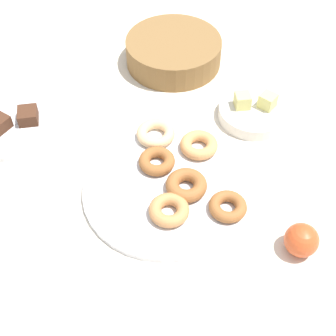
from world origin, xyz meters
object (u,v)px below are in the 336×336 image
(donut_2, at_px, (186,185))
(brownie_far, at_px, (28,116))
(donut_1, at_px, (228,207))
(melon_chunk_left, at_px, (243,101))
(donut_0, at_px, (199,145))
(cake_plate, at_px, (15,128))
(basket, at_px, (174,52))
(melon_chunk_right, at_px, (268,101))
(donut_3, at_px, (156,133))
(donut_4, at_px, (157,161))
(fruit_bowl, at_px, (253,113))
(apple, at_px, (301,240))
(donut_plate, at_px, (165,189))
(donut_5, at_px, (169,210))

(donut_2, relative_size, brownie_far, 1.75)
(donut_1, xyz_separation_m, melon_chunk_left, (-0.01, 0.30, 0.02))
(donut_0, distance_m, cake_plate, 0.45)
(basket, xyz_separation_m, melon_chunk_left, (0.21, -0.17, 0.01))
(donut_1, relative_size, brownie_far, 1.56)
(melon_chunk_left, distance_m, melon_chunk_right, 0.06)
(donut_3, height_order, donut_4, same)
(fruit_bowl, bearing_deg, donut_1, -93.31)
(melon_chunk_left, relative_size, apple, 0.54)
(donut_2, height_order, apple, apple)
(donut_4, relative_size, fruit_bowl, 0.48)
(melon_chunk_right, bearing_deg, donut_2, -116.48)
(donut_2, height_order, basket, basket)
(fruit_bowl, bearing_deg, donut_3, -147.84)
(donut_3, distance_m, brownie_far, 0.31)
(donut_plate, distance_m, donut_4, 0.07)
(melon_chunk_left, bearing_deg, donut_4, -126.30)
(cake_plate, xyz_separation_m, basket, (0.31, 0.35, 0.03))
(donut_3, xyz_separation_m, cake_plate, (-0.34, -0.04, -0.02))
(donut_0, xyz_separation_m, cake_plate, (-0.45, -0.03, -0.02))
(cake_plate, bearing_deg, donut_4, -6.58)
(donut_plate, relative_size, donut_1, 4.47)
(fruit_bowl, bearing_deg, basket, 144.43)
(donut_2, height_order, brownie_far, brownie_far)
(donut_4, height_order, fruit_bowl, donut_4)
(melon_chunk_right, bearing_deg, donut_1, -98.48)
(donut_0, xyz_separation_m, donut_3, (-0.11, 0.01, -0.00))
(donut_plate, xyz_separation_m, melon_chunk_left, (0.13, 0.28, 0.04))
(melon_chunk_right, bearing_deg, fruit_bowl, -156.80)
(donut_4, distance_m, cake_plate, 0.37)
(apple, bearing_deg, donut_4, 156.48)
(donut_plate, height_order, donut_4, donut_4)
(donut_0, bearing_deg, donut_1, -60.01)
(apple, bearing_deg, donut_1, 160.47)
(melon_chunk_left, bearing_deg, melon_chunk_right, 12.09)
(donut_0, distance_m, donut_5, 0.20)
(melon_chunk_left, height_order, melon_chunk_right, same)
(brownie_far, distance_m, fruit_bowl, 0.55)
(donut_5, xyz_separation_m, melon_chunk_right, (0.16, 0.35, 0.02))
(donut_plate, relative_size, donut_3, 3.94)
(donut_4, height_order, donut_5, donut_5)
(donut_0, relative_size, donut_4, 1.07)
(donut_3, relative_size, brownie_far, 1.77)
(donut_0, height_order, melon_chunk_right, melon_chunk_right)
(donut_3, xyz_separation_m, brownie_far, (-0.31, -0.02, 0.00))
(donut_5, distance_m, melon_chunk_right, 0.39)
(donut_3, height_order, brownie_far, brownie_far)
(donut_plate, height_order, brownie_far, brownie_far)
(cake_plate, xyz_separation_m, fruit_bowl, (0.55, 0.18, 0.01))
(cake_plate, xyz_separation_m, apple, (0.69, -0.18, 0.03))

